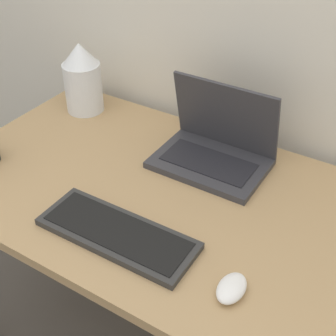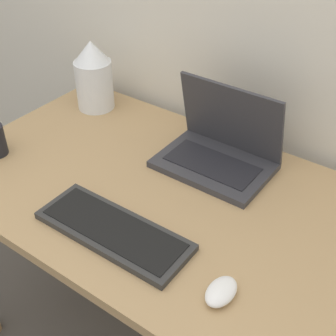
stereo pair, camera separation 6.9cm
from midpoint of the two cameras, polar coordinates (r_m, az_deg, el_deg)
name	(u,v)px [view 2 (the right image)]	position (r m, az deg, el deg)	size (l,w,h in m)	color
desk	(172,220)	(1.33, 2.03, -6.38)	(1.33, 0.74, 0.76)	tan
laptop	(220,148)	(1.37, 7.77, 2.35)	(0.32, 0.23, 0.24)	#333338
keyboard	(114,231)	(1.16, -4.96, -7.66)	(0.40, 0.15, 0.02)	#2D2D2D
mouse	(221,292)	(1.03, 8.46, -14.73)	(0.06, 0.09, 0.03)	white
vase	(94,76)	(1.64, -7.86, 11.05)	(0.13, 0.13, 0.24)	white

